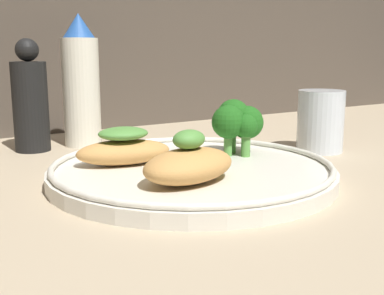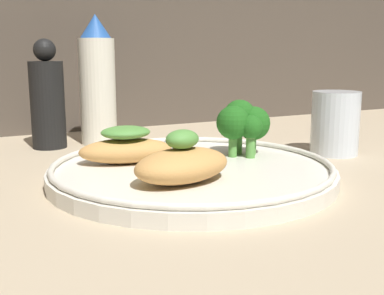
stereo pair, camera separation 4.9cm
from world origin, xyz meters
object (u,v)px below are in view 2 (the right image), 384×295
object	(u,v)px
broccoli_bunch	(243,122)
sauce_bottle	(97,83)
pepper_grinder	(47,100)
drinking_glass	(335,123)
plate	(192,171)

from	to	relation	value
broccoli_bunch	sauce_bottle	xyz separation A→B (cm)	(-10.43, 21.54, 3.43)
sauce_bottle	pepper_grinder	world-z (taller)	sauce_bottle
pepper_grinder	drinking_glass	size ratio (longest dim) A/B	1.82
plate	drinking_glass	size ratio (longest dim) A/B	3.62
sauce_bottle	pepper_grinder	bearing A→B (deg)	-180.00
broccoli_bunch	drinking_glass	size ratio (longest dim) A/B	0.82
broccoli_bunch	pepper_grinder	distance (cm)	27.73
pepper_grinder	drinking_glass	world-z (taller)	pepper_grinder
plate	broccoli_bunch	bearing A→B (deg)	17.15
broccoli_bunch	sauce_bottle	bearing A→B (deg)	115.85
plate	sauce_bottle	bearing A→B (deg)	96.69
plate	drinking_glass	distance (cm)	22.42
broccoli_bunch	pepper_grinder	bearing A→B (deg)	128.94
broccoli_bunch	drinking_glass	distance (cm)	14.43
plate	sauce_bottle	distance (cm)	25.23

